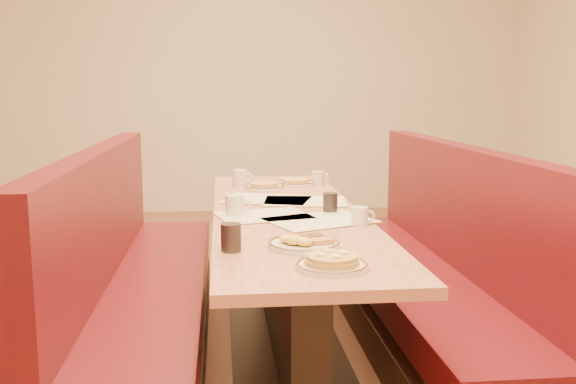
{
  "coord_description": "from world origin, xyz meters",
  "views": [
    {
      "loc": [
        -0.31,
        -3.01,
        1.33
      ],
      "look_at": [
        0.0,
        -0.05,
        0.85
      ],
      "focal_mm": 40.0,
      "sensor_mm": 36.0,
      "label": 1
    }
  ],
  "objects": [
    {
      "name": "coffee_mug_a",
      "position": [
        0.28,
        -0.35,
        0.79
      ],
      "size": [
        0.1,
        0.07,
        0.08
      ],
      "rotation": [
        0.0,
        0.0,
        -0.26
      ],
      "color": "silver",
      "rests_on": "diner_table"
    },
    {
      "name": "soda_tumbler_mid",
      "position": [
        0.2,
        -0.06,
        0.8
      ],
      "size": [
        0.07,
        0.07,
        0.1
      ],
      "color": "black",
      "rests_on": "diner_table"
    },
    {
      "name": "ground",
      "position": [
        0.0,
        0.0,
        0.0
      ],
      "size": [
        8.0,
        8.0,
        0.0
      ],
      "primitive_type": "plane",
      "color": "#9E6647",
      "rests_on": "ground"
    },
    {
      "name": "coffee_mug_c",
      "position": [
        0.28,
        0.84,
        0.79
      ],
      "size": [
        0.11,
        0.08,
        0.08
      ],
      "rotation": [
        0.0,
        0.0,
        -0.08
      ],
      "color": "silver",
      "rests_on": "diner_table"
    },
    {
      "name": "diner_table",
      "position": [
        0.0,
        0.0,
        0.37
      ],
      "size": [
        0.7,
        2.5,
        0.75
      ],
      "color": "black",
      "rests_on": "ground"
    },
    {
      "name": "booth_right",
      "position": [
        0.73,
        0.0,
        0.36
      ],
      "size": [
        0.55,
        2.5,
        1.05
      ],
      "color": "#4C3326",
      "rests_on": "ground"
    },
    {
      "name": "extra_plate_far",
      "position": [
        -0.06,
        0.7,
        0.77
      ],
      "size": [
        0.24,
        0.24,
        0.05
      ],
      "rotation": [
        0.0,
        0.0,
        0.25
      ],
      "color": "silver",
      "rests_on": "diner_table"
    },
    {
      "name": "pancake_plate",
      "position": [
        0.04,
        -1.01,
        0.77
      ],
      "size": [
        0.24,
        0.24,
        0.05
      ],
      "rotation": [
        0.0,
        0.0,
        -0.25
      ],
      "color": "silver",
      "rests_on": "diner_table"
    },
    {
      "name": "soda_tumbler_near",
      "position": [
        -0.28,
        -0.75,
        0.8
      ],
      "size": [
        0.07,
        0.07,
        0.1
      ],
      "color": "black",
      "rests_on": "diner_table"
    },
    {
      "name": "placemat_far_left",
      "position": [
        -0.07,
        0.33,
        0.75
      ],
      "size": [
        0.52,
        0.45,
        0.0
      ],
      "primitive_type": "cube",
      "rotation": [
        0.0,
        0.0,
        -0.31
      ],
      "color": "beige",
      "rests_on": "diner_table"
    },
    {
      "name": "placemat_near_left",
      "position": [
        -0.12,
        -0.12,
        0.75
      ],
      "size": [
        0.47,
        0.4,
        0.0
      ],
      "primitive_type": "cube",
      "rotation": [
        0.0,
        0.0,
        0.25
      ],
      "color": "beige",
      "rests_on": "diner_table"
    },
    {
      "name": "booth_left",
      "position": [
        -0.73,
        0.0,
        0.36
      ],
      "size": [
        0.55,
        2.5,
        1.05
      ],
      "color": "#4C3326",
      "rests_on": "ground"
    },
    {
      "name": "coffee_mug_d",
      "position": [
        -0.2,
        0.84,
        0.8
      ],
      "size": [
        0.12,
        0.09,
        0.1
      ],
      "rotation": [
        0.0,
        0.0,
        -0.42
      ],
      "color": "silver",
      "rests_on": "diner_table"
    },
    {
      "name": "placemat_far_right",
      "position": [
        0.12,
        0.24,
        0.75
      ],
      "size": [
        0.46,
        0.37,
        0.0
      ],
      "primitive_type": "cube",
      "rotation": [
        0.0,
        0.0,
        -0.14
      ],
      "color": "beige",
      "rests_on": "diner_table"
    },
    {
      "name": "coffee_mug_b",
      "position": [
        -0.25,
        -0.07,
        0.8
      ],
      "size": [
        0.12,
        0.09,
        0.09
      ],
      "rotation": [
        0.0,
        0.0,
        -0.15
      ],
      "color": "silver",
      "rests_on": "diner_table"
    },
    {
      "name": "placemat_near_right",
      "position": [
        0.12,
        -0.25,
        0.75
      ],
      "size": [
        0.54,
        0.48,
        0.0
      ],
      "primitive_type": "cube",
      "rotation": [
        0.0,
        0.0,
        0.39
      ],
      "color": "beige",
      "rests_on": "diner_table"
    },
    {
      "name": "extra_plate_mid",
      "position": [
        0.14,
        0.83,
        0.77
      ],
      "size": [
        0.24,
        0.24,
        0.05
      ],
      "rotation": [
        0.0,
        0.0,
        0.23
      ],
      "color": "silver",
      "rests_on": "diner_table"
    },
    {
      "name": "eggs_plate",
      "position": [
        -0.01,
        -0.72,
        0.77
      ],
      "size": [
        0.27,
        0.27,
        0.05
      ],
      "rotation": [
        0.0,
        0.0,
        0.27
      ],
      "color": "silver",
      "rests_on": "diner_table"
    }
  ]
}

